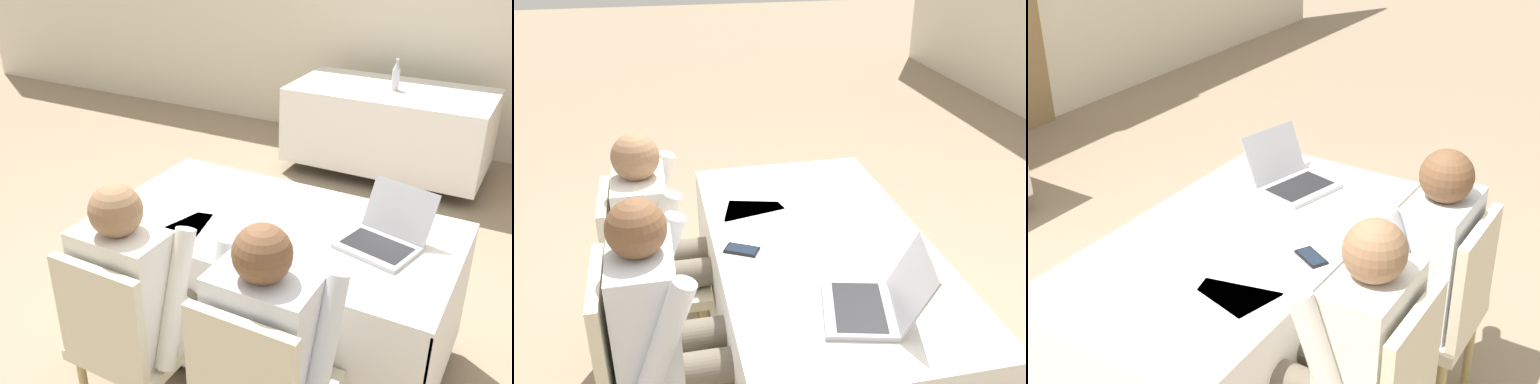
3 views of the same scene
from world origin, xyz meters
TOP-DOWN VIEW (x-y plane):
  - ground_plane at (0.00, 0.00)m, footprint 24.00×24.00m
  - conference_table_near at (0.00, 0.00)m, footprint 1.63×0.88m
  - laptop at (0.48, 0.04)m, footprint 0.38×0.40m
  - cell_phone at (0.01, -0.33)m, footprint 0.13×0.15m
  - paper_beside_laptop at (-0.31, -0.20)m, footprint 0.28×0.34m
  - paper_centre_table at (-0.00, 0.22)m, footprint 0.25×0.32m
  - paper_left_edge at (-0.38, -0.24)m, footprint 0.27×0.34m
  - chair_near_left at (-0.30, -0.75)m, footprint 0.44×0.44m
  - chair_near_right at (0.30, -0.75)m, footprint 0.44×0.44m
  - person_checkered_shirt at (-0.30, -0.64)m, footprint 0.50×0.52m
  - person_white_shirt at (0.30, -0.64)m, footprint 0.50×0.52m

SIDE VIEW (x-z plane):
  - ground_plane at x=0.00m, z-range 0.00..0.00m
  - chair_near_left at x=-0.30m, z-range 0.05..0.95m
  - chair_near_right at x=0.30m, z-range 0.05..0.95m
  - conference_table_near at x=0.00m, z-range 0.20..0.94m
  - person_checkered_shirt at x=-0.30m, z-range 0.08..1.24m
  - person_white_shirt at x=0.30m, z-range 0.08..1.24m
  - paper_beside_laptop at x=-0.31m, z-range 0.75..0.75m
  - paper_centre_table at x=0.00m, z-range 0.75..0.75m
  - paper_left_edge at x=-0.38m, z-range 0.75..0.75m
  - cell_phone at x=0.01m, z-range 0.75..0.76m
  - laptop at x=0.48m, z-range 0.67..0.91m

